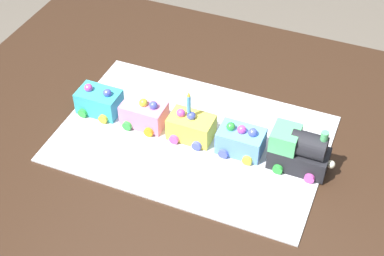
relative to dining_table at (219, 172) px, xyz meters
name	(u,v)px	position (x,y,z in m)	size (l,w,h in m)	color
dining_table	(219,172)	(0.00, 0.00, 0.00)	(1.40, 1.00, 0.74)	#382316
cake_board	(192,138)	(0.06, 0.02, 0.11)	(0.60, 0.40, 0.00)	silver
cake_locomotive	(299,151)	(-0.18, 0.02, 0.16)	(0.14, 0.08, 0.12)	#232328
cake_car_hopper_sky_blue	(241,140)	(-0.05, 0.02, 0.14)	(0.10, 0.08, 0.07)	#669EEA
cake_car_caboose_lemon	(191,127)	(0.07, 0.02, 0.14)	(0.10, 0.08, 0.07)	#F4E04C
cake_car_gondola_bubblegum	(144,114)	(0.18, 0.02, 0.14)	(0.10, 0.08, 0.07)	pink
cake_car_flatbed_turquoise	(99,101)	(0.30, 0.02, 0.14)	(0.10, 0.08, 0.07)	#38B7C6
birthday_candle	(189,102)	(0.07, 0.02, 0.21)	(0.01, 0.01, 0.06)	#4CA5E5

